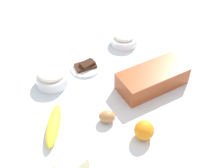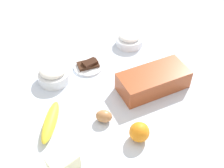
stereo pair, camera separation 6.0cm
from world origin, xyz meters
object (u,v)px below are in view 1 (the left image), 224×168
Objects in this scene: banana at (54,125)px; butter_block at (71,166)px; loaf_pan at (152,78)px; chocolate_plate at (86,67)px; egg_near_butter at (107,117)px; sugar_bowl at (124,39)px; flour_bowl at (52,77)px; orange_fruit at (145,130)px.

banana is 2.11× the size of butter_block.
loaf_pan is at bearing 4.54° from banana.
banana reaches higher than chocolate_plate.
sugar_bowl is at bearing 54.50° from egg_near_butter.
butter_block is (-0.43, -0.22, -0.01)m from loaf_pan.
sugar_bowl is 0.48m from egg_near_butter.
sugar_bowl reaches higher than butter_block.
banana is 3.16× the size of egg_near_butter.
flour_bowl reaches higher than egg_near_butter.
flour_bowl reaches higher than chocolate_plate.
egg_near_butter is at bearing -125.50° from sugar_bowl.
sugar_bowl is at bearing 79.46° from loaf_pan.
butter_block is (-0.07, -0.41, -0.01)m from flour_bowl.
sugar_bowl is (0.04, 0.31, -0.01)m from loaf_pan.
loaf_pan is 2.14× the size of flour_bowl.
egg_near_butter is 0.46× the size of chocolate_plate.
chocolate_plate is at bearing 82.07° from egg_near_butter.
egg_near_butter is at bearing -164.41° from loaf_pan.
orange_fruit is (0.20, -0.40, -0.00)m from flour_bowl.
sugar_bowl is 0.58m from banana.
butter_block reaches higher than banana.
banana is 1.46× the size of chocolate_plate.
loaf_pan is 0.43m from banana.
banana is 0.19m from egg_near_butter.
loaf_pan is 1.51× the size of banana.
banana is at bearing -106.54° from flour_bowl.
butter_block is (-0.00, -0.18, 0.01)m from banana.
sugar_bowl is at bearing 48.44° from butter_block.
sugar_bowl reaches higher than banana.
orange_fruit is (-0.20, -0.51, 0.00)m from sugar_bowl.
sugar_bowl is 1.46× the size of butter_block.
loaf_pan is 0.30m from chocolate_plate.
flour_bowl is 1.02× the size of sugar_bowl.
sugar_bowl is 2.19× the size of egg_near_butter.
loaf_pan is 0.31m from sugar_bowl.
flour_bowl is 0.16m from chocolate_plate.
loaf_pan is at bearing 19.22° from egg_near_butter.
flour_bowl is 1.49× the size of butter_block.
butter_block is (-0.47, -0.53, 0.00)m from sugar_bowl.
flour_bowl is 0.45m from orange_fruit.
chocolate_plate is at bearing -159.45° from sugar_bowl.
orange_fruit is 0.27m from butter_block.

